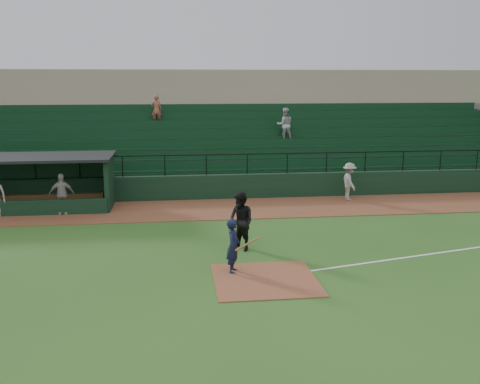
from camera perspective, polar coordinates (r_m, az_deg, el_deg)
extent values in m
plane|color=#2A541B|center=(17.00, 2.10, -8.05)|extent=(90.00, 90.00, 0.00)
cube|color=brown|center=(24.60, -0.86, -1.75)|extent=(40.00, 4.00, 0.03)
cube|color=brown|center=(16.07, 2.67, -9.19)|extent=(3.00, 3.00, 0.03)
cube|color=white|center=(20.82, 23.93, -5.32)|extent=(17.49, 4.44, 0.01)
cube|color=black|center=(26.62, -1.38, 0.57)|extent=(36.00, 0.35, 1.20)
cylinder|color=black|center=(26.35, -1.40, 3.99)|extent=(36.00, 0.06, 0.06)
cube|color=slate|center=(31.25, -2.29, 4.46)|extent=(36.00, 9.00, 3.60)
cube|color=#0D3218|center=(30.70, -2.22, 5.17)|extent=(34.56, 8.00, 4.05)
cube|color=tan|center=(37.56, -3.15, 7.82)|extent=(38.00, 3.00, 6.40)
cube|color=slate|center=(35.54, -2.93, 8.41)|extent=(36.00, 2.00, 0.20)
imported|color=#ACACAC|center=(31.45, 4.74, 7.06)|extent=(0.94, 0.73, 1.93)
imported|color=#9C5239|center=(32.75, -8.78, 8.56)|extent=(0.63, 0.41, 1.73)
cube|color=black|center=(27.54, -22.06, 1.25)|extent=(8.50, 0.20, 2.30)
cube|color=black|center=(25.48, -13.54, 1.00)|extent=(0.20, 2.60, 2.30)
cube|color=black|center=(26.12, -22.98, 3.34)|extent=(8.90, 3.20, 0.12)
cube|color=olive|center=(27.32, -22.13, -0.76)|extent=(7.65, 0.40, 0.50)
cube|color=black|center=(25.19, -23.44, -1.63)|extent=(8.50, 0.12, 0.70)
imported|color=black|center=(16.40, -0.73, -5.71)|extent=(0.53, 0.68, 1.67)
cylinder|color=olive|center=(16.22, 0.76, -5.48)|extent=(0.79, 0.34, 0.35)
imported|color=black|center=(18.50, 0.09, -3.12)|extent=(1.19, 1.24, 2.02)
imported|color=gray|center=(26.62, 11.43, 1.09)|extent=(0.72, 1.20, 1.82)
imported|color=#A09B96|center=(24.59, -18.26, -0.19)|extent=(1.07, 0.50, 1.78)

